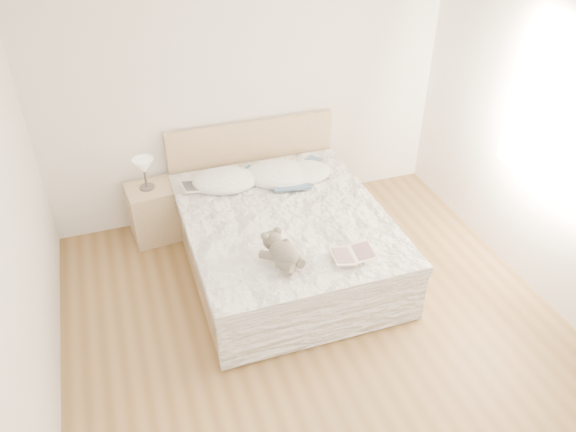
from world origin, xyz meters
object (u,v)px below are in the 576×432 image
at_px(nightstand, 154,212).
at_px(childrens_book, 353,255).
at_px(table_lamp, 144,168).
at_px(teddy_bear, 284,261).
at_px(bed, 282,236).
at_px(photo_book, 199,186).

height_order(nightstand, childrens_book, childrens_book).
xyz_separation_m(nightstand, table_lamp, (-0.02, 0.01, 0.50)).
bearing_deg(teddy_bear, childrens_book, -27.55).
height_order(bed, teddy_bear, bed).
distance_m(nightstand, teddy_bear, 1.79).
xyz_separation_m(bed, childrens_book, (0.31, -0.82, 0.32)).
height_order(nightstand, photo_book, photo_book).
xyz_separation_m(photo_book, teddy_bear, (0.40, -1.31, 0.02)).
bearing_deg(photo_book, nightstand, 147.13).
relative_size(nightstand, childrens_book, 1.59).
height_order(table_lamp, teddy_bear, table_lamp).
xyz_separation_m(table_lamp, photo_book, (0.45, -0.24, -0.15)).
bearing_deg(photo_book, childrens_book, -60.92).
xyz_separation_m(bed, photo_book, (-0.63, 0.58, 0.32)).
distance_m(table_lamp, childrens_book, 2.15).
distance_m(bed, table_lamp, 1.44).
distance_m(bed, teddy_bear, 0.85).
bearing_deg(teddy_bear, table_lamp, 99.66).
bearing_deg(teddy_bear, photo_book, 87.72).
relative_size(photo_book, childrens_book, 0.91).
distance_m(bed, photo_book, 0.91).
height_order(bed, nightstand, bed).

